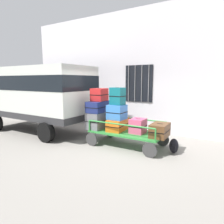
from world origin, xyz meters
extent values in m
plane|color=gray|center=(0.00, 0.00, 0.00)|extent=(40.00, 40.00, 0.00)
cube|color=silver|center=(0.00, 2.45, 2.50)|extent=(12.00, 0.30, 5.00)
cube|color=black|center=(-0.21, 2.28, 2.00)|extent=(1.20, 0.04, 1.50)
cylinder|color=gray|center=(-0.66, 2.24, 2.00)|extent=(0.03, 0.03, 1.50)
cylinder|color=gray|center=(-0.36, 2.24, 2.00)|extent=(0.03, 0.03, 1.50)
cylinder|color=gray|center=(-0.06, 2.24, 2.00)|extent=(0.03, 0.03, 1.50)
cylinder|color=gray|center=(0.24, 2.24, 2.00)|extent=(0.03, 0.03, 1.50)
cube|color=silver|center=(-3.84, 0.12, 1.65)|extent=(4.85, 1.98, 2.00)
cube|color=black|center=(-3.84, 0.12, 2.03)|extent=(4.87, 2.00, 0.55)
cube|color=#2D2D30|center=(-3.84, 0.12, 0.77)|extent=(4.89, 2.02, 0.24)
cylinder|color=black|center=(-2.29, -0.87, 0.35)|extent=(0.70, 0.22, 0.70)
cube|color=#2D8438|center=(0.32, 0.22, 0.45)|extent=(2.35, 1.13, 0.05)
cylinder|color=#383838|center=(1.32, -0.36, 0.21)|extent=(0.43, 0.06, 0.43)
cylinder|color=#383838|center=(1.32, 0.81, 0.21)|extent=(0.43, 0.06, 0.43)
cylinder|color=#383838|center=(-0.69, -0.36, 0.21)|extent=(0.43, 0.06, 0.43)
cylinder|color=#383838|center=(-0.69, 0.81, 0.21)|extent=(0.43, 0.06, 0.43)
cylinder|color=#2D8438|center=(1.45, -0.30, 0.65)|extent=(0.04, 0.04, 0.34)
cylinder|color=#2D8438|center=(1.45, 0.75, 0.65)|extent=(0.04, 0.04, 0.34)
cylinder|color=#2D8438|center=(-0.82, -0.30, 0.65)|extent=(0.04, 0.04, 0.34)
cylinder|color=#2D8438|center=(-0.82, 0.75, 0.65)|extent=(0.04, 0.04, 0.34)
cylinder|color=#2D8438|center=(0.32, -0.30, 0.82)|extent=(2.27, 0.04, 0.04)
cylinder|color=#2D8438|center=(0.32, 0.75, 0.82)|extent=(2.27, 0.04, 0.04)
cube|color=slate|center=(-0.78, 0.20, 0.76)|extent=(0.51, 0.94, 0.56)
cube|color=black|center=(-0.78, 0.20, 0.76)|extent=(0.52, 0.95, 0.02)
cube|color=black|center=(-0.78, 0.20, 1.04)|extent=(0.16, 0.03, 0.02)
cube|color=navy|center=(-0.78, 0.19, 1.24)|extent=(0.54, 0.96, 0.37)
cube|color=black|center=(-0.78, 0.19, 1.24)|extent=(0.55, 0.97, 0.02)
cube|color=black|center=(-0.78, 0.19, 1.42)|extent=(0.16, 0.04, 0.02)
cube|color=#B21E1E|center=(-0.78, 0.24, 1.64)|extent=(0.47, 0.60, 0.43)
cube|color=black|center=(-0.78, 0.24, 1.64)|extent=(0.48, 0.61, 0.02)
cube|color=black|center=(-0.78, 0.24, 1.85)|extent=(0.15, 0.04, 0.02)
cube|color=orange|center=(-0.05, 0.25, 0.67)|extent=(0.55, 0.91, 0.38)
cube|color=black|center=(-0.05, 0.25, 0.67)|extent=(0.56, 0.92, 0.02)
cube|color=black|center=(-0.05, 0.25, 0.85)|extent=(0.16, 0.04, 0.02)
cube|color=#3372C6|center=(-0.05, 0.19, 1.10)|extent=(0.54, 0.52, 0.48)
cube|color=black|center=(-0.05, 0.19, 1.10)|extent=(0.55, 0.53, 0.02)
cube|color=black|center=(-0.05, 0.19, 1.33)|extent=(0.16, 0.03, 0.02)
cube|color=#0F5960|center=(-0.05, 0.22, 1.62)|extent=(0.46, 0.37, 0.56)
cube|color=black|center=(-0.05, 0.22, 1.62)|extent=(0.47, 0.39, 0.02)
cube|color=black|center=(-0.05, 0.22, 1.90)|extent=(0.15, 0.04, 0.02)
cube|color=#CC4C72|center=(0.68, 0.26, 0.71)|extent=(0.43, 0.50, 0.45)
cube|color=black|center=(0.68, 0.26, 0.71)|extent=(0.44, 0.51, 0.02)
cube|color=black|center=(0.68, 0.26, 0.93)|extent=(0.15, 0.03, 0.02)
cube|color=brown|center=(1.41, 0.19, 0.68)|extent=(0.48, 0.74, 0.39)
cube|color=black|center=(1.41, 0.19, 0.68)|extent=(0.49, 0.75, 0.02)
cube|color=black|center=(1.41, 0.19, 0.87)|extent=(0.16, 0.03, 0.02)
ellipsoid|color=black|center=(1.81, 0.34, 0.22)|extent=(0.27, 0.19, 0.44)
cube|color=black|center=(1.81, 0.25, 0.18)|extent=(0.14, 0.06, 0.15)
camera|label=1|loc=(3.20, -5.47, 2.13)|focal=32.23mm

